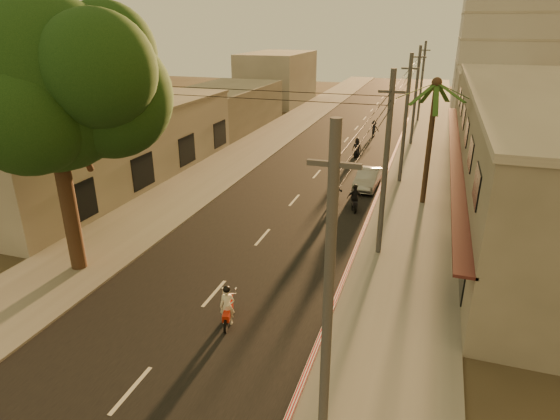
# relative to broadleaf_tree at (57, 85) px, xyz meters

# --- Properties ---
(ground) EXTENTS (160.00, 160.00, 0.00)m
(ground) POSITION_rel_broadleaf_tree_xyz_m (6.61, -2.14, -8.48)
(ground) COLOR #383023
(ground) RESTS_ON ground
(road) EXTENTS (10.00, 140.00, 0.02)m
(road) POSITION_rel_broadleaf_tree_xyz_m (6.61, 17.86, -8.47)
(road) COLOR black
(road) RESTS_ON ground
(sidewalk_right) EXTENTS (5.00, 140.00, 0.12)m
(sidewalk_right) POSITION_rel_broadleaf_tree_xyz_m (14.11, 17.86, -8.42)
(sidewalk_right) COLOR slate
(sidewalk_right) RESTS_ON ground
(sidewalk_left) EXTENTS (5.00, 140.00, 0.12)m
(sidewalk_left) POSITION_rel_broadleaf_tree_xyz_m (-0.89, 17.86, -8.42)
(sidewalk_left) COLOR slate
(sidewalk_left) RESTS_ON ground
(curb_stripe) EXTENTS (0.20, 60.00, 0.20)m
(curb_stripe) POSITION_rel_broadleaf_tree_xyz_m (11.71, 12.86, -8.38)
(curb_stripe) COLOR #AE121F
(curb_stripe) RESTS_ON ground
(shophouse_row) EXTENTS (8.80, 34.20, 7.30)m
(shophouse_row) POSITION_rel_broadleaf_tree_xyz_m (20.57, 15.86, -4.83)
(shophouse_row) COLOR gray
(shophouse_row) RESTS_ON ground
(left_building) EXTENTS (8.20, 24.20, 5.20)m
(left_building) POSITION_rel_broadleaf_tree_xyz_m (-7.37, 11.86, -5.88)
(left_building) COLOR #AAA59A
(left_building) RESTS_ON ground
(broadleaf_tree) EXTENTS (9.60, 8.70, 12.10)m
(broadleaf_tree) POSITION_rel_broadleaf_tree_xyz_m (0.00, 0.00, 0.00)
(broadleaf_tree) COLOR black
(broadleaf_tree) RESTS_ON ground
(palm_tree) EXTENTS (5.00, 5.00, 8.20)m
(palm_tree) POSITION_rel_broadleaf_tree_xyz_m (14.61, 13.86, -1.33)
(palm_tree) COLOR black
(palm_tree) RESTS_ON ground
(utility_poles) EXTENTS (1.20, 48.26, 9.00)m
(utility_poles) POSITION_rel_broadleaf_tree_xyz_m (12.81, 17.86, -1.94)
(utility_poles) COLOR #38383A
(utility_poles) RESTS_ON ground
(filler_right) EXTENTS (8.00, 14.00, 6.00)m
(filler_right) POSITION_rel_broadleaf_tree_xyz_m (20.61, 42.86, -5.48)
(filler_right) COLOR #AAA59A
(filler_right) RESTS_ON ground
(filler_left_near) EXTENTS (8.00, 14.00, 4.40)m
(filler_left_near) POSITION_rel_broadleaf_tree_xyz_m (-7.39, 31.86, -6.28)
(filler_left_near) COLOR #AAA59A
(filler_left_near) RESTS_ON ground
(filler_left_far) EXTENTS (8.00, 14.00, 7.00)m
(filler_left_far) POSITION_rel_broadleaf_tree_xyz_m (-7.39, 49.86, -4.98)
(filler_left_far) COLOR #AAA59A
(filler_left_far) RESTS_ON ground
(scooter_red) EXTENTS (0.84, 1.67, 1.67)m
(scooter_red) POSITION_rel_broadleaf_tree_xyz_m (8.06, -1.90, -7.73)
(scooter_red) COLOR black
(scooter_red) RESTS_ON ground
(scooter_mid_a) EXTENTS (0.95, 1.93, 1.90)m
(scooter_mid_a) POSITION_rel_broadleaf_tree_xyz_m (9.32, 11.93, -7.62)
(scooter_mid_a) COLOR black
(scooter_mid_a) RESTS_ON ground
(scooter_mid_b) EXTENTS (1.14, 1.67, 1.68)m
(scooter_mid_b) POSITION_rel_broadleaf_tree_xyz_m (10.62, 11.40, -7.71)
(scooter_mid_b) COLOR black
(scooter_mid_b) RESTS_ON ground
(scooter_far_a) EXTENTS (0.79, 1.71, 1.68)m
(scooter_far_a) POSITION_rel_broadleaf_tree_xyz_m (8.64, 23.86, -7.73)
(scooter_far_a) COLOR black
(scooter_far_a) RESTS_ON ground
(scooter_far_b) EXTENTS (1.16, 1.70, 1.67)m
(scooter_far_b) POSITION_rel_broadleaf_tree_xyz_m (8.95, 32.24, -7.71)
(scooter_far_b) COLOR black
(scooter_far_b) RESTS_ON ground
(parked_car) EXTENTS (1.71, 4.21, 1.36)m
(parked_car) POSITION_rel_broadleaf_tree_xyz_m (10.77, 15.93, -7.80)
(parked_car) COLOR gray
(parked_car) RESTS_ON ground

